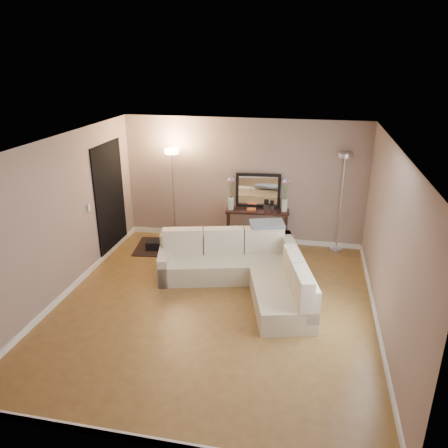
% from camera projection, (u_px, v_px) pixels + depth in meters
% --- Properties ---
extents(floor, '(5.00, 5.50, 0.01)m').
position_uv_depth(floor, '(214.00, 306.00, 6.99)').
color(floor, olive).
rests_on(floor, ground).
extents(ceiling, '(5.00, 5.50, 0.01)m').
position_uv_depth(ceiling, '(212.00, 143.00, 6.04)').
color(ceiling, white).
rests_on(ceiling, ground).
extents(wall_back, '(5.00, 0.02, 2.60)m').
position_uv_depth(wall_back, '(243.00, 182.00, 9.03)').
color(wall_back, gray).
rests_on(wall_back, ground).
extents(wall_front, '(5.00, 0.02, 2.60)m').
position_uv_depth(wall_front, '(146.00, 341.00, 3.99)').
color(wall_front, gray).
rests_on(wall_front, ground).
extents(wall_left, '(0.02, 5.50, 2.60)m').
position_uv_depth(wall_left, '(61.00, 219.00, 6.99)').
color(wall_left, gray).
rests_on(wall_left, ground).
extents(wall_right, '(0.02, 5.50, 2.60)m').
position_uv_depth(wall_right, '(390.00, 244.00, 6.04)').
color(wall_right, gray).
rests_on(wall_right, ground).
extents(baseboard_back, '(5.00, 0.03, 0.10)m').
position_uv_depth(baseboard_back, '(242.00, 238.00, 9.46)').
color(baseboard_back, white).
rests_on(baseboard_back, ground).
extents(baseboard_front, '(5.00, 0.03, 0.10)m').
position_uv_depth(baseboard_front, '(154.00, 441.00, 4.47)').
color(baseboard_front, white).
rests_on(baseboard_front, ground).
extents(baseboard_left, '(0.03, 5.50, 0.10)m').
position_uv_depth(baseboard_left, '(72.00, 287.00, 7.43)').
color(baseboard_left, white).
rests_on(baseboard_left, ground).
extents(baseboard_right, '(0.03, 5.50, 0.10)m').
position_uv_depth(baseboard_right, '(376.00, 321.00, 6.50)').
color(baseboard_right, white).
rests_on(baseboard_right, ground).
extents(doorway, '(0.02, 1.20, 2.20)m').
position_uv_depth(doorway, '(110.00, 199.00, 8.61)').
color(doorway, black).
rests_on(doorway, ground).
extents(switch_plate, '(0.02, 0.08, 0.12)m').
position_uv_depth(switch_plate, '(89.00, 208.00, 7.79)').
color(switch_plate, white).
rests_on(switch_plate, ground).
extents(sectional_sofa, '(2.91, 2.44, 0.85)m').
position_uv_depth(sectional_sofa, '(246.00, 269.00, 7.50)').
color(sectional_sofa, beige).
rests_on(sectional_sofa, floor).
extents(throw_blanket, '(0.69, 0.52, 0.08)m').
position_uv_depth(throw_blanket, '(267.00, 224.00, 7.85)').
color(throw_blanket, slate).
rests_on(throw_blanket, sectional_sofa).
extents(console_table, '(1.32, 0.48, 0.79)m').
position_uv_depth(console_table, '(253.00, 226.00, 9.03)').
color(console_table, black).
rests_on(console_table, floor).
extents(leaning_mirror, '(0.91, 0.13, 0.71)m').
position_uv_depth(leaning_mirror, '(258.00, 191.00, 8.91)').
color(leaning_mirror, black).
rests_on(leaning_mirror, console_table).
extents(table_decor, '(0.55, 0.14, 0.13)m').
position_uv_depth(table_decor, '(257.00, 209.00, 8.85)').
color(table_decor, '#CB5623').
rests_on(table_decor, console_table).
extents(flower_vase_left, '(0.15, 0.13, 0.68)m').
position_uv_depth(flower_vase_left, '(231.00, 196.00, 8.84)').
color(flower_vase_left, silver).
rests_on(flower_vase_left, console_table).
extents(flower_vase_right, '(0.15, 0.13, 0.68)m').
position_uv_depth(flower_vase_right, '(285.00, 197.00, 8.74)').
color(flower_vase_right, silver).
rests_on(flower_vase_right, console_table).
extents(floor_lamp_lit, '(0.32, 0.32, 1.99)m').
position_uv_depth(floor_lamp_lit, '(173.00, 177.00, 8.95)').
color(floor_lamp_lit, silver).
rests_on(floor_lamp_lit, floor).
extents(floor_lamp_unlit, '(0.29, 0.29, 2.03)m').
position_uv_depth(floor_lamp_unlit, '(343.00, 183.00, 8.45)').
color(floor_lamp_unlit, silver).
rests_on(floor_lamp_unlit, floor).
extents(charcoal_rug, '(1.43, 1.15, 0.02)m').
position_uv_depth(charcoal_rug, '(168.00, 247.00, 9.11)').
color(charcoal_rug, black).
rests_on(charcoal_rug, floor).
extents(black_bag, '(0.40, 0.31, 0.24)m').
position_uv_depth(black_bag, '(156.00, 246.00, 9.00)').
color(black_bag, black).
rests_on(black_bag, charcoal_rug).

